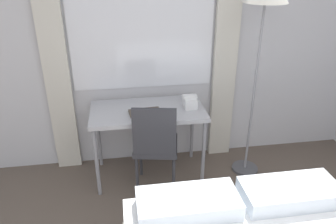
{
  "coord_description": "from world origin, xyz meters",
  "views": [
    {
      "loc": [
        -0.46,
        -0.44,
        2.08
      ],
      "look_at": [
        -0.08,
        1.99,
        0.9
      ],
      "focal_mm": 35.0,
      "sensor_mm": 36.0,
      "label": 1
    }
  ],
  "objects_px": {
    "telephone": "(190,101)",
    "book": "(145,112)",
    "desk": "(148,116)",
    "desk_chair": "(155,143)"
  },
  "relations": [
    {
      "from": "desk_chair",
      "to": "telephone",
      "type": "relative_size",
      "value": 4.98
    },
    {
      "from": "telephone",
      "to": "book",
      "type": "xyz_separation_m",
      "value": [
        -0.44,
        -0.09,
        -0.04
      ]
    },
    {
      "from": "desk_chair",
      "to": "telephone",
      "type": "distance_m",
      "value": 0.53
    },
    {
      "from": "telephone",
      "to": "desk_chair",
      "type": "bearing_deg",
      "value": -143.91
    },
    {
      "from": "desk_chair",
      "to": "book",
      "type": "relative_size",
      "value": 3.07
    },
    {
      "from": "telephone",
      "to": "book",
      "type": "height_order",
      "value": "telephone"
    },
    {
      "from": "telephone",
      "to": "desk",
      "type": "bearing_deg",
      "value": -179.67
    },
    {
      "from": "book",
      "to": "telephone",
      "type": "bearing_deg",
      "value": 10.94
    },
    {
      "from": "desk",
      "to": "book",
      "type": "distance_m",
      "value": 0.12
    },
    {
      "from": "desk_chair",
      "to": "desk",
      "type": "bearing_deg",
      "value": 108.89
    }
  ]
}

